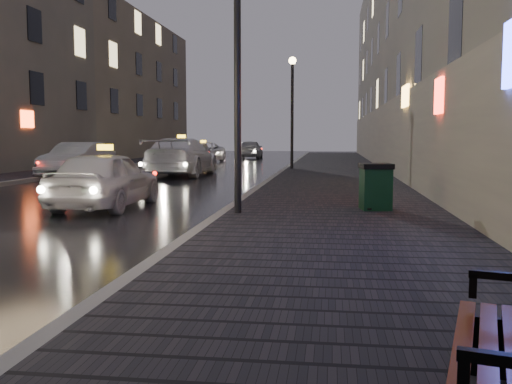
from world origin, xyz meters
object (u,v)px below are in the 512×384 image
(taxi_near, at_px, (106,179))
(taxi_mid, at_px, (182,157))
(car_left_mid, at_px, (78,160))
(lamp_near, at_px, (237,45))
(lamp_far, at_px, (292,98))
(trash_bin, at_px, (376,186))
(taxi_far, at_px, (203,152))
(car_far, at_px, (250,149))

(taxi_near, xyz_separation_m, taxi_mid, (-1.14, 11.19, 0.13))
(taxi_near, bearing_deg, car_left_mid, -62.19)
(car_left_mid, height_order, taxi_mid, taxi_mid)
(car_left_mid, bearing_deg, lamp_near, -51.11)
(lamp_far, xyz_separation_m, trash_bin, (2.81, -15.09, -2.84))
(lamp_far, height_order, taxi_near, lamp_far)
(taxi_near, bearing_deg, lamp_near, 155.56)
(taxi_mid, relative_size, taxi_far, 1.19)
(car_far, bearing_deg, trash_bin, 101.05)
(lamp_far, bearing_deg, lamp_near, -90.00)
(taxi_far, bearing_deg, trash_bin, -68.26)
(lamp_near, bearing_deg, trash_bin, 17.86)
(lamp_near, height_order, lamp_far, same)
(taxi_mid, bearing_deg, taxi_far, -82.14)
(taxi_near, bearing_deg, car_far, -88.82)
(lamp_far, relative_size, taxi_far, 1.13)
(trash_bin, bearing_deg, taxi_far, 102.77)
(lamp_far, bearing_deg, car_far, 105.23)
(trash_bin, distance_m, taxi_near, 6.25)
(car_left_mid, bearing_deg, taxi_near, -60.47)
(lamp_far, relative_size, taxi_mid, 0.94)
(car_left_mid, bearing_deg, taxi_mid, 22.46)
(lamp_near, bearing_deg, taxi_near, 155.90)
(taxi_far, bearing_deg, lamp_far, -53.60)
(lamp_far, xyz_separation_m, car_far, (-4.21, 15.48, -2.78))
(lamp_far, xyz_separation_m, taxi_far, (-6.35, 8.88, -2.84))
(lamp_near, xyz_separation_m, lamp_far, (0.00, 16.00, 0.00))
(taxi_mid, bearing_deg, car_left_mid, 20.54)
(trash_bin, bearing_deg, car_left_mid, 129.82)
(lamp_near, relative_size, taxi_mid, 0.94)
(car_left_mid, relative_size, car_far, 1.07)
(trash_bin, distance_m, car_left_mid, 15.32)
(lamp_near, distance_m, car_far, 31.88)
(lamp_far, bearing_deg, car_left_mid, -150.58)
(trash_bin, distance_m, car_far, 31.37)
(lamp_far, height_order, car_left_mid, lamp_far)
(lamp_far, bearing_deg, trash_bin, -79.46)
(car_left_mid, height_order, car_far, car_left_mid)
(lamp_near, distance_m, car_left_mid, 14.35)
(lamp_far, height_order, taxi_far, lamp_far)
(lamp_near, relative_size, taxi_near, 1.31)
(lamp_near, relative_size, trash_bin, 5.40)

